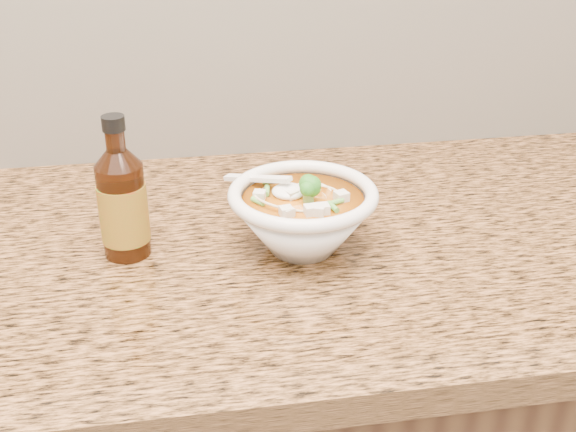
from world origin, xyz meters
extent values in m
cube|color=beige|center=(0.00, 1.99, 1.15)|extent=(4.00, 0.02, 0.50)
cube|color=#996338|center=(0.00, 1.68, 0.88)|extent=(4.00, 0.68, 0.04)
cylinder|color=white|center=(0.18, 1.63, 0.90)|extent=(0.08, 0.08, 0.01)
torus|color=white|center=(0.18, 1.63, 0.98)|extent=(0.20, 0.20, 0.02)
torus|color=beige|center=(0.17, 1.65, 0.97)|extent=(0.09, 0.09, 0.00)
torus|color=beige|center=(0.17, 1.65, 0.97)|extent=(0.09, 0.09, 0.00)
torus|color=beige|center=(0.16, 1.64, 0.97)|extent=(0.10, 0.10, 0.00)
torus|color=beige|center=(0.17, 1.64, 0.97)|extent=(0.08, 0.08, 0.00)
torus|color=beige|center=(0.17, 1.65, 0.97)|extent=(0.10, 0.10, 0.00)
torus|color=beige|center=(0.17, 1.63, 0.97)|extent=(0.08, 0.08, 0.00)
torus|color=beige|center=(0.17, 1.64, 0.97)|extent=(0.07, 0.07, 0.00)
cube|color=silver|center=(0.19, 1.67, 0.98)|extent=(0.02, 0.02, 0.01)
cube|color=silver|center=(0.22, 1.60, 0.98)|extent=(0.02, 0.02, 0.01)
cube|color=silver|center=(0.20, 1.66, 0.98)|extent=(0.02, 0.02, 0.02)
cube|color=silver|center=(0.20, 1.69, 0.98)|extent=(0.02, 0.02, 0.01)
cube|color=silver|center=(0.21, 1.59, 0.98)|extent=(0.02, 0.02, 0.02)
cube|color=silver|center=(0.16, 1.62, 0.98)|extent=(0.02, 0.02, 0.01)
cube|color=silver|center=(0.20, 1.62, 0.98)|extent=(0.02, 0.02, 0.02)
cube|color=silver|center=(0.15, 1.65, 0.98)|extent=(0.02, 0.02, 0.01)
cube|color=silver|center=(0.16, 1.62, 0.98)|extent=(0.02, 0.02, 0.02)
ellipsoid|color=#196014|center=(0.18, 1.62, 0.99)|extent=(0.04, 0.04, 0.03)
cylinder|color=#5DAF43|center=(0.13, 1.61, 0.98)|extent=(0.02, 0.01, 0.01)
cylinder|color=#5DAF43|center=(0.22, 1.67, 0.98)|extent=(0.02, 0.02, 0.01)
cylinder|color=#5DAF43|center=(0.18, 1.69, 0.98)|extent=(0.02, 0.02, 0.01)
cylinder|color=#5DAF43|center=(0.15, 1.60, 0.98)|extent=(0.02, 0.01, 0.01)
cylinder|color=#5DAF43|center=(0.19, 1.67, 0.98)|extent=(0.02, 0.01, 0.01)
cylinder|color=#5DAF43|center=(0.23, 1.65, 0.98)|extent=(0.01, 0.02, 0.01)
cylinder|color=#5DAF43|center=(0.22, 1.61, 0.98)|extent=(0.01, 0.02, 0.01)
cylinder|color=#5DAF43|center=(0.15, 1.62, 0.98)|extent=(0.02, 0.02, 0.01)
ellipsoid|color=white|center=(0.16, 1.65, 0.98)|extent=(0.04, 0.04, 0.02)
cube|color=white|center=(0.13, 1.68, 0.99)|extent=(0.09, 0.08, 0.03)
cylinder|color=#3B1808|center=(-0.05, 1.66, 0.96)|extent=(0.08, 0.08, 0.13)
cylinder|color=#3B1808|center=(-0.05, 1.66, 1.06)|extent=(0.03, 0.03, 0.03)
cylinder|color=black|center=(-0.05, 1.66, 1.08)|extent=(0.04, 0.04, 0.02)
cylinder|color=red|center=(-0.05, 1.66, 0.96)|extent=(0.08, 0.08, 0.08)
camera|label=1|loc=(0.02, 0.80, 1.39)|focal=45.00mm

